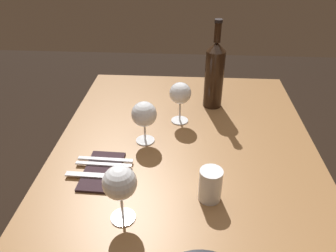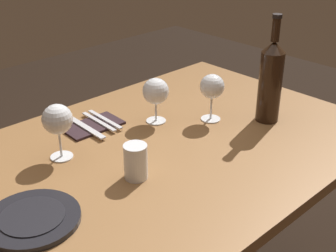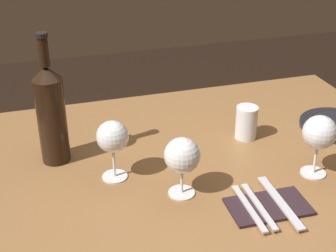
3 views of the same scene
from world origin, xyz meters
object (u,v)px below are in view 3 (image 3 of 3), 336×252
at_px(wine_glass_centre, 113,138).
at_px(table_knife, 280,202).
at_px(wine_glass_left, 320,133).
at_px(water_tumbler, 246,124).
at_px(folded_napkin, 268,206).
at_px(fork_outer, 249,208).
at_px(wine_glass_right, 182,156).
at_px(wine_bottle, 51,113).
at_px(fork_inner, 259,206).

bearing_deg(wine_glass_centre, table_knife, -33.33).
relative_size(wine_glass_left, water_tumbler, 1.69).
xyz_separation_m(wine_glass_left, folded_napkin, (-0.18, -0.10, -0.12)).
distance_m(wine_glass_left, water_tumbler, 0.26).
distance_m(water_tumbler, fork_outer, 0.36).
relative_size(folded_napkin, table_knife, 0.92).
height_order(fork_outer, table_knife, same).
bearing_deg(wine_glass_right, wine_bottle, 138.27).
bearing_deg(wine_glass_centre, wine_glass_right, -39.32).
bearing_deg(wine_glass_left, folded_napkin, -151.22).
xyz_separation_m(fork_inner, fork_outer, (-0.02, 0.00, 0.00)).
xyz_separation_m(water_tumbler, folded_napkin, (-0.09, -0.33, -0.04)).
height_order(wine_glass_right, folded_napkin, wine_glass_right).
relative_size(wine_glass_right, table_knife, 0.73).
height_order(wine_bottle, water_tumbler, wine_bottle).
distance_m(wine_glass_left, wine_glass_right, 0.36).
xyz_separation_m(folded_napkin, fork_outer, (-0.05, 0.00, 0.01)).
bearing_deg(wine_glass_left, water_tumbler, 110.96).
bearing_deg(fork_inner, fork_outer, 180.00).
bearing_deg(wine_glass_left, wine_glass_centre, 165.21).
distance_m(wine_glass_left, folded_napkin, 0.23).
distance_m(wine_glass_right, wine_bottle, 0.38).
relative_size(wine_glass_centre, fork_outer, 0.89).
relative_size(wine_glass_right, wine_bottle, 0.43).
bearing_deg(fork_inner, table_knife, 0.00).
xyz_separation_m(wine_glass_centre, wine_bottle, (-0.14, 0.13, 0.03)).
bearing_deg(water_tumbler, wine_glass_left, -69.04).
distance_m(wine_glass_right, fork_inner, 0.21).
bearing_deg(water_tumbler, table_knife, -100.60).
height_order(wine_glass_centre, table_knife, wine_glass_centre).
bearing_deg(table_knife, fork_outer, 180.00).
distance_m(wine_glass_left, fork_outer, 0.27).
height_order(wine_bottle, table_knife, wine_bottle).
distance_m(wine_glass_right, table_knife, 0.26).
xyz_separation_m(wine_bottle, water_tumbler, (0.55, -0.03, -0.10)).
bearing_deg(folded_napkin, fork_outer, 180.00).
bearing_deg(fork_outer, wine_bottle, 138.30).
bearing_deg(fork_inner, wine_glass_left, 25.74).
height_order(wine_glass_left, water_tumbler, wine_glass_left).
distance_m(water_tumbler, fork_inner, 0.35).
bearing_deg(wine_bottle, fork_inner, -40.01).
bearing_deg(table_knife, wine_glass_left, 33.41).
xyz_separation_m(wine_bottle, folded_napkin, (0.46, -0.36, -0.14)).
height_order(wine_glass_left, fork_inner, wine_glass_left).
xyz_separation_m(wine_glass_right, fork_inner, (0.15, -0.11, -0.10)).
distance_m(wine_glass_right, folded_napkin, 0.23).
bearing_deg(water_tumbler, wine_glass_centre, -166.66).
bearing_deg(wine_glass_right, folded_napkin, -32.56).
xyz_separation_m(wine_glass_left, wine_glass_centre, (-0.50, 0.13, -0.00)).
height_order(wine_glass_left, table_knife, wine_glass_left).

